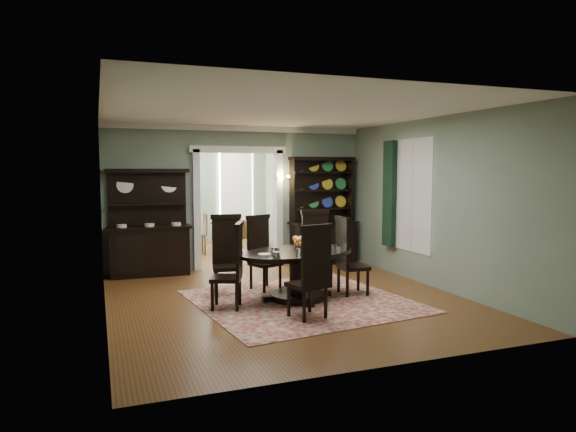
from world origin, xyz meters
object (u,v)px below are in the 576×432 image
at_px(dining_table, 297,266).
at_px(parlor_table, 228,232).
at_px(welsh_dresser, 322,225).
at_px(sideboard, 149,238).

distance_m(dining_table, parlor_table, 4.81).
bearing_deg(welsh_dresser, parlor_table, 125.51).
bearing_deg(sideboard, welsh_dresser, 1.49).
height_order(dining_table, welsh_dresser, welsh_dresser).
relative_size(sideboard, parlor_table, 2.40).
relative_size(dining_table, welsh_dresser, 0.96).
height_order(sideboard, parlor_table, sideboard).
bearing_deg(dining_table, parlor_table, 74.60).
bearing_deg(parlor_table, welsh_dresser, -50.59).
bearing_deg(parlor_table, dining_table, -90.41).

